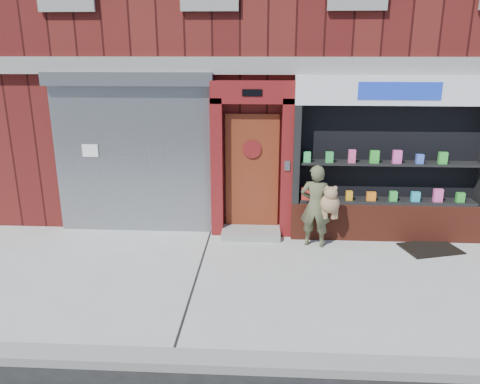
{
  "coord_description": "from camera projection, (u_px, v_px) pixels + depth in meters",
  "views": [
    {
      "loc": [
        -0.49,
        -6.59,
        3.41
      ],
      "look_at": [
        -0.92,
        1.0,
        1.1
      ],
      "focal_mm": 35.0,
      "sensor_mm": 36.0,
      "label": 1
    }
  ],
  "objects": [
    {
      "name": "doormat",
      "position": [
        430.0,
        248.0,
        8.36
      ],
      "size": [
        1.12,
        0.92,
        0.02
      ],
      "primitive_type": "cube",
      "rotation": [
        0.0,
        0.0,
        0.28
      ],
      "color": "black",
      "rests_on": "ground"
    },
    {
      "name": "curb",
      "position": [
        307.0,
        365.0,
        5.19
      ],
      "size": [
        60.0,
        0.3,
        0.12
      ],
      "primitive_type": "cube",
      "color": "gray",
      "rests_on": "ground"
    },
    {
      "name": "shutter_bay",
      "position": [
        132.0,
        144.0,
        8.76
      ],
      "size": [
        3.1,
        0.3,
        3.04
      ],
      "color": "gray",
      "rests_on": "ground"
    },
    {
      "name": "red_door_bay",
      "position": [
        252.0,
        160.0,
        8.65
      ],
      "size": [
        1.52,
        0.58,
        2.9
      ],
      "color": "#5A0F11",
      "rests_on": "ground"
    },
    {
      "name": "pharmacy_bay",
      "position": [
        389.0,
        167.0,
        8.5
      ],
      "size": [
        3.5,
        0.41,
        3.0
      ],
      "color": "maroon",
      "rests_on": "ground"
    },
    {
      "name": "woman",
      "position": [
        318.0,
        205.0,
        8.3
      ],
      "size": [
        0.72,
        0.48,
        1.5
      ],
      "color": "#505336",
      "rests_on": "ground"
    },
    {
      "name": "ground",
      "position": [
        296.0,
        279.0,
        7.26
      ],
      "size": [
        80.0,
        80.0,
        0.0
      ],
      "primitive_type": "plane",
      "color": "#9E9E99",
      "rests_on": "ground"
    },
    {
      "name": "building",
      "position": [
        287.0,
        26.0,
        11.82
      ],
      "size": [
        12.0,
        8.16,
        8.0
      ],
      "color": "#4A1211",
      "rests_on": "ground"
    }
  ]
}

